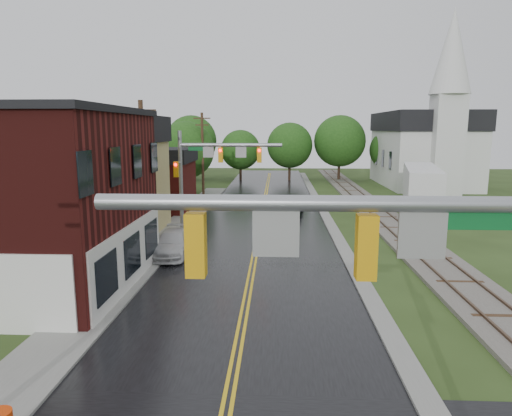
# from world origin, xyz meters

# --- Properties ---
(main_road) EXTENTS (10.00, 90.00, 0.02)m
(main_road) POSITION_xyz_m (0.00, 30.00, 0.00)
(main_road) COLOR black
(main_road) RESTS_ON ground
(curb_right) EXTENTS (0.80, 70.00, 0.12)m
(curb_right) POSITION_xyz_m (5.40, 35.00, 0.00)
(curb_right) COLOR gray
(curb_right) RESTS_ON ground
(sidewalk_left) EXTENTS (2.40, 50.00, 0.12)m
(sidewalk_left) POSITION_xyz_m (-6.20, 25.00, 0.00)
(sidewalk_left) COLOR gray
(sidewalk_left) RESTS_ON ground
(yellow_house) EXTENTS (8.00, 7.00, 6.40)m
(yellow_house) POSITION_xyz_m (-11.00, 26.00, 3.20)
(yellow_house) COLOR tan
(yellow_house) RESTS_ON ground
(darkred_building) EXTENTS (7.00, 6.00, 4.40)m
(darkred_building) POSITION_xyz_m (-10.00, 35.00, 2.20)
(darkred_building) COLOR #3F0F0C
(darkred_building) RESTS_ON ground
(church) EXTENTS (10.40, 18.40, 20.00)m
(church) POSITION_xyz_m (20.00, 53.74, 5.83)
(church) COLOR silver
(church) RESTS_ON ground
(railroad) EXTENTS (3.20, 80.00, 0.30)m
(railroad) POSITION_xyz_m (10.00, 35.00, 0.11)
(railroad) COLOR #59544C
(railroad) RESTS_ON ground
(traffic_signal_near) EXTENTS (7.34, 0.30, 7.20)m
(traffic_signal_near) POSITION_xyz_m (3.47, 2.00, 4.97)
(traffic_signal_near) COLOR gray
(traffic_signal_near) RESTS_ON ground
(traffic_signal_far) EXTENTS (7.34, 0.43, 7.20)m
(traffic_signal_far) POSITION_xyz_m (-3.47, 27.00, 4.97)
(traffic_signal_far) COLOR gray
(traffic_signal_far) RESTS_ON ground
(utility_pole_b) EXTENTS (1.80, 0.28, 9.00)m
(utility_pole_b) POSITION_xyz_m (-6.80, 22.00, 4.72)
(utility_pole_b) COLOR #382616
(utility_pole_b) RESTS_ON ground
(utility_pole_c) EXTENTS (1.80, 0.28, 9.00)m
(utility_pole_c) POSITION_xyz_m (-6.80, 44.00, 4.72)
(utility_pole_c) COLOR #382616
(utility_pole_c) RESTS_ON ground
(tree_left_b) EXTENTS (7.60, 7.60, 9.69)m
(tree_left_b) POSITION_xyz_m (-17.85, 31.90, 5.72)
(tree_left_b) COLOR black
(tree_left_b) RESTS_ON ground
(tree_left_c) EXTENTS (6.00, 6.00, 7.65)m
(tree_left_c) POSITION_xyz_m (-13.85, 39.90, 4.51)
(tree_left_c) COLOR black
(tree_left_c) RESTS_ON ground
(tree_left_e) EXTENTS (6.40, 6.40, 8.16)m
(tree_left_e) POSITION_xyz_m (-8.85, 45.90, 4.81)
(tree_left_e) COLOR black
(tree_left_e) RESTS_ON ground
(suv_dark) EXTENTS (2.83, 5.28, 1.41)m
(suv_dark) POSITION_xyz_m (2.30, 33.82, 0.71)
(suv_dark) COLOR black
(suv_dark) RESTS_ON ground
(pickup_white) EXTENTS (2.01, 4.90, 1.42)m
(pickup_white) POSITION_xyz_m (-4.80, 20.55, 0.71)
(pickup_white) COLOR silver
(pickup_white) RESTS_ON ground
(semi_trailer) EXTENTS (5.47, 12.81, 3.93)m
(semi_trailer) POSITION_xyz_m (14.29, 36.43, 2.33)
(semi_trailer) COLOR black
(semi_trailer) RESTS_ON ground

